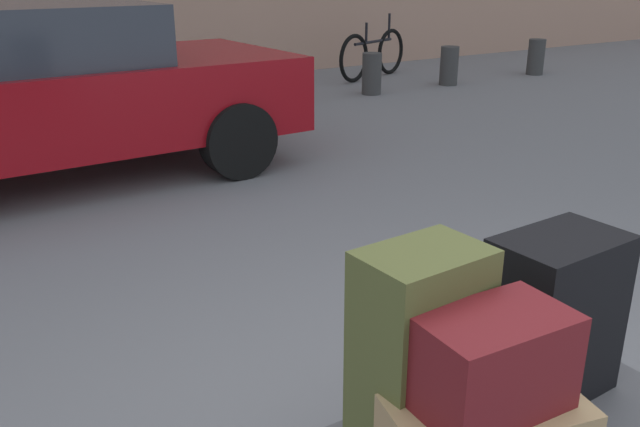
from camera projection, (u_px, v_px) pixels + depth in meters
name	position (u px, v px, depth m)	size (l,w,h in m)	color
suitcase_olive_center	(419.00, 356.00, 1.92)	(0.35, 0.24, 0.65)	#4C5128
suitcase_black_rear_left	(553.00, 316.00, 2.22)	(0.43, 0.27, 0.56)	black
duffel_bag_maroon_topmost_pile	(493.00, 362.00, 1.71)	(0.39, 0.24, 0.26)	maroon
parked_car	(20.00, 90.00, 5.37)	(4.35, 2.03, 1.42)	maroon
bicycle_leaning	(373.00, 54.00, 10.55)	(1.67, 0.66, 0.96)	black
bollard_kerb_near	(276.00, 83.00, 8.52)	(0.27, 0.27, 0.56)	#383838
bollard_kerb_mid	(372.00, 74.00, 9.27)	(0.27, 0.27, 0.56)	#383838
bollard_kerb_far	(449.00, 66.00, 9.98)	(0.27, 0.27, 0.56)	#383838
bollard_corner	(536.00, 57.00, 10.92)	(0.27, 0.27, 0.56)	#383838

